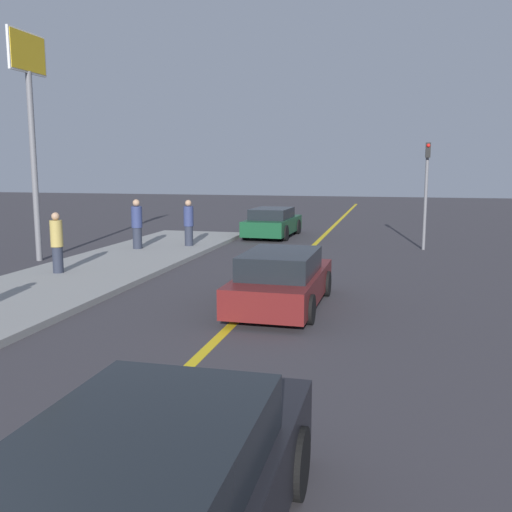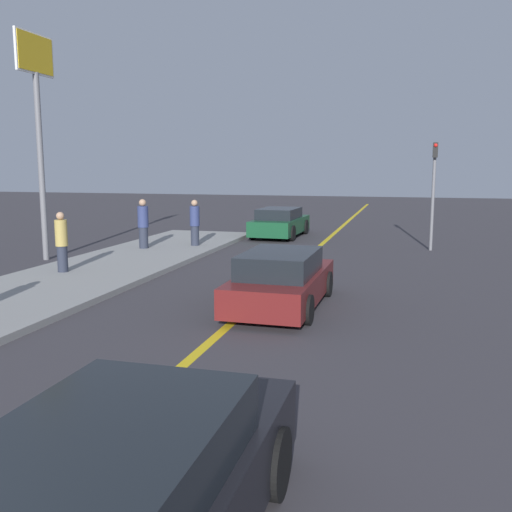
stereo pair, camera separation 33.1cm
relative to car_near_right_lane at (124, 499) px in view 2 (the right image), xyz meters
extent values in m
cube|color=gold|center=(-1.41, 15.22, -0.67)|extent=(0.20, 60.00, 0.01)
cube|color=gray|center=(-6.92, 9.37, -0.59)|extent=(3.95, 24.29, 0.16)
cube|color=black|center=(0.00, 0.05, -0.13)|extent=(1.82, 4.28, 0.69)
cube|color=black|center=(0.00, -0.16, 0.46)|extent=(1.60, 2.36, 0.49)
cylinder|color=black|center=(-0.86, 1.37, -0.32)|extent=(0.22, 0.70, 0.70)
cylinder|color=black|center=(0.85, 1.38, -0.32)|extent=(0.22, 0.70, 0.70)
cube|color=maroon|center=(-0.72, 8.80, -0.19)|extent=(1.78, 4.28, 0.62)
cube|color=black|center=(-0.72, 8.59, 0.38)|extent=(1.55, 2.36, 0.51)
cylinder|color=black|center=(-1.52, 10.13, -0.36)|extent=(0.23, 0.62, 0.62)
cylinder|color=black|center=(0.12, 10.11, -0.36)|extent=(0.23, 0.62, 0.62)
cylinder|color=black|center=(-1.55, 7.49, -0.36)|extent=(0.23, 0.62, 0.62)
cylinder|color=black|center=(0.09, 7.47, -0.36)|extent=(0.23, 0.62, 0.62)
cube|color=#144728|center=(-3.63, 21.52, -0.15)|extent=(1.97, 4.38, 0.66)
cube|color=black|center=(-3.63, 21.31, 0.41)|extent=(1.69, 2.43, 0.46)
cylinder|color=black|center=(-4.45, 22.89, -0.33)|extent=(0.24, 0.69, 0.68)
cylinder|color=black|center=(-2.72, 22.83, -0.33)|extent=(0.24, 0.69, 0.68)
cylinder|color=black|center=(-4.54, 20.22, -0.33)|extent=(0.24, 0.69, 0.68)
cylinder|color=black|center=(-2.81, 20.16, -0.33)|extent=(0.24, 0.69, 0.68)
cylinder|color=#282D3D|center=(-7.60, 10.60, -0.14)|extent=(0.29, 0.29, 0.75)
cylinder|color=tan|center=(-7.60, 10.60, 0.62)|extent=(0.35, 0.35, 0.75)
sphere|color=tan|center=(-7.60, 10.60, 1.11)|extent=(0.23, 0.23, 0.23)
cylinder|color=#282D3D|center=(-7.49, 15.58, -0.12)|extent=(0.34, 0.34, 0.78)
cylinder|color=navy|center=(-7.49, 15.58, 0.66)|extent=(0.40, 0.40, 0.78)
sphere|color=tan|center=(-7.49, 15.58, 1.18)|extent=(0.26, 0.26, 0.26)
cylinder|color=#282D3D|center=(-5.91, 16.77, -0.14)|extent=(0.32, 0.32, 0.76)
cylinder|color=navy|center=(-5.91, 16.77, 0.62)|extent=(0.37, 0.37, 0.76)
sphere|color=tan|center=(-5.91, 16.77, 1.12)|extent=(0.24, 0.24, 0.24)
cylinder|color=slate|center=(2.85, 18.89, 1.35)|extent=(0.12, 0.12, 4.04)
cube|color=black|center=(2.85, 18.71, 3.09)|extent=(0.18, 0.18, 0.55)
sphere|color=red|center=(2.85, 18.62, 3.26)|extent=(0.14, 0.14, 0.14)
cylinder|color=slate|center=(-9.97, 13.16, 2.43)|extent=(0.20, 0.20, 6.20)
cube|color=silver|center=(-9.97, 13.16, 6.13)|extent=(0.08, 1.90, 1.30)
cube|color=gold|center=(-9.97, 13.16, 6.13)|extent=(0.12, 1.78, 1.18)
camera|label=1|loc=(1.70, -3.68, 2.51)|focal=40.00mm
camera|label=2|loc=(2.02, -3.60, 2.51)|focal=40.00mm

